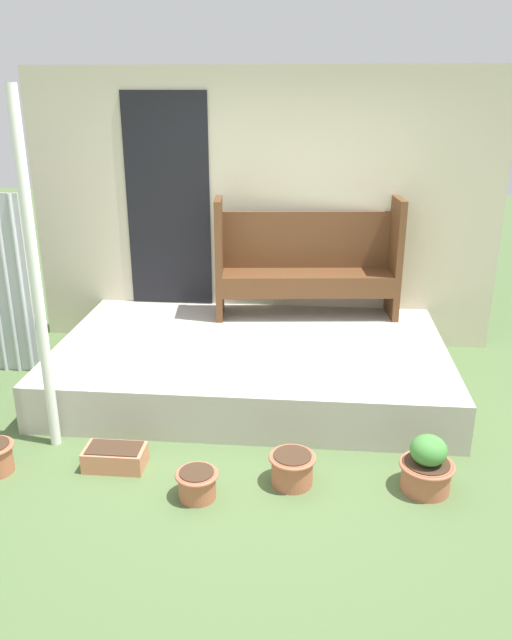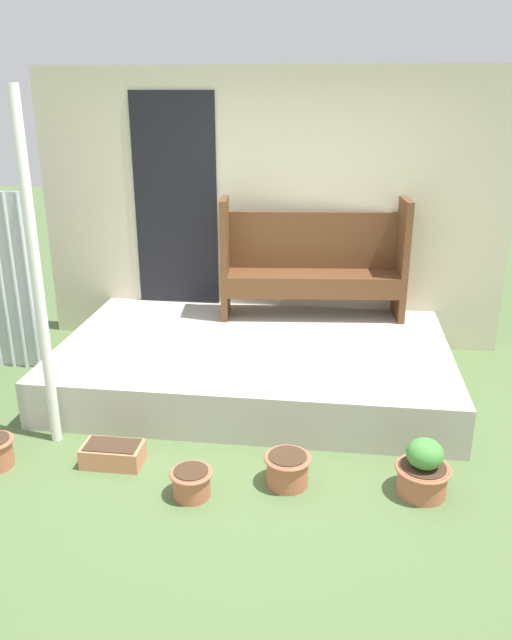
# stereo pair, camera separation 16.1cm
# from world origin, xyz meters

# --- Properties ---
(ground_plane) EXTENTS (24.00, 24.00, 0.00)m
(ground_plane) POSITION_xyz_m (0.00, 0.00, 0.00)
(ground_plane) COLOR #516B3D
(porch_slab) EXTENTS (3.24, 2.01, 0.38)m
(porch_slab) POSITION_xyz_m (-0.10, 1.01, 0.19)
(porch_slab) COLOR #B7B2A5
(porch_slab) RESTS_ON ground_plane
(house_wall) EXTENTS (4.44, 0.08, 2.60)m
(house_wall) POSITION_xyz_m (-0.14, 2.04, 1.30)
(house_wall) COLOR beige
(house_wall) RESTS_ON ground_plane
(support_post) EXTENTS (0.07, 0.07, 2.43)m
(support_post) POSITION_xyz_m (-1.40, -0.09, 1.21)
(support_post) COLOR white
(support_post) RESTS_ON ground_plane
(bench) EXTENTS (1.71, 0.57, 1.10)m
(bench) POSITION_xyz_m (0.34, 1.78, 0.92)
(bench) COLOR brown
(bench) RESTS_ON porch_slab
(flower_pot_middle) EXTENTS (0.27, 0.27, 0.18)m
(flower_pot_middle) POSITION_xyz_m (-0.27, -0.62, 0.10)
(flower_pot_middle) COLOR #B76647
(flower_pot_middle) RESTS_ON ground_plane
(flower_pot_right) EXTENTS (0.31, 0.31, 0.21)m
(flower_pot_right) POSITION_xyz_m (0.31, -0.42, 0.12)
(flower_pot_right) COLOR #B76647
(flower_pot_right) RESTS_ON ground_plane
(flower_pot_far_right) EXTENTS (0.35, 0.35, 0.38)m
(flower_pot_far_right) POSITION_xyz_m (1.15, -0.41, 0.17)
(flower_pot_far_right) COLOR #B76647
(flower_pot_far_right) RESTS_ON ground_plane
(planter_box_rect) EXTENTS (0.40, 0.22, 0.15)m
(planter_box_rect) POSITION_xyz_m (-0.88, -0.34, 0.07)
(planter_box_rect) COLOR tan
(planter_box_rect) RESTS_ON ground_plane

